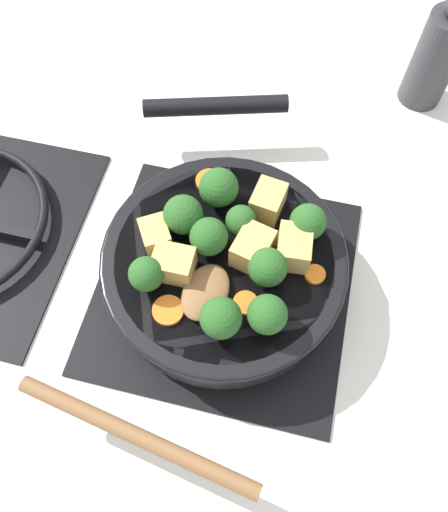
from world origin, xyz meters
The scene contains 23 objects.
ground_plane centered at (0.00, 0.00, 0.00)m, with size 2.40×2.40×0.00m, color white.
front_burner_grate centered at (0.00, 0.00, 0.01)m, with size 0.31×0.31×0.03m.
skillet_pan centered at (0.00, 0.00, 0.06)m, with size 0.40×0.30×0.06m.
wooden_spoon centered at (-0.14, 0.02, 0.09)m, with size 0.22×0.25×0.02m.
tofu_cube_center_large centered at (-0.03, 0.05, 0.10)m, with size 0.04×0.03×0.03m, color tan.
tofu_cube_near_handle centered at (0.01, -0.03, 0.10)m, with size 0.05×0.04×0.04m, color tan.
tofu_cube_east_chunk centered at (0.07, -0.03, 0.10)m, with size 0.04×0.03×0.03m, color tan.
tofu_cube_west_chunk centered at (0.02, -0.07, 0.10)m, with size 0.04×0.04×0.04m, color tan.
tofu_cube_back_piece centered at (0.00, 0.08, 0.10)m, with size 0.04×0.03×0.03m, color tan.
broccoli_floret_near_spoon centered at (0.03, -0.01, 0.11)m, with size 0.03×0.03×0.04m.
broccoli_floret_center_top centered at (-0.05, 0.07, 0.11)m, with size 0.04×0.04×0.04m.
broccoli_floret_east_rim centered at (-0.02, -0.05, 0.11)m, with size 0.04×0.04×0.05m.
broccoli_floret_west_rim centered at (0.07, 0.02, 0.11)m, with size 0.05×0.05×0.05m.
broccoli_floret_north_edge centered at (0.02, 0.05, 0.11)m, with size 0.04×0.04×0.05m.
broccoli_floret_south_cluster centered at (-0.07, -0.06, 0.11)m, with size 0.04×0.04×0.05m.
broccoli_floret_mid_floret centered at (0.05, -0.08, 0.11)m, with size 0.04×0.04×0.05m.
broccoli_floret_small_inner centered at (0.01, 0.02, 0.11)m, with size 0.04×0.04×0.05m.
broccoli_floret_tall_stem centered at (-0.08, -0.02, 0.11)m, with size 0.04×0.04×0.05m.
carrot_slice_orange_thin centered at (0.09, 0.04, 0.08)m, with size 0.03×0.03×0.01m, color orange.
carrot_slice_near_center centered at (0.00, -0.10, 0.08)m, with size 0.02×0.02×0.01m, color orange.
carrot_slice_edge_slice centered at (-0.05, -0.04, 0.08)m, with size 0.03×0.03×0.01m, color orange.
carrot_slice_under_broccoli centered at (-0.08, 0.04, 0.08)m, with size 0.03×0.03×0.01m, color orange.
pepper_mill centered at (0.38, -0.22, 0.08)m, with size 0.06×0.06×0.18m.
Camera 1 is at (-0.24, -0.06, 0.58)m, focal length 35.00 mm.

